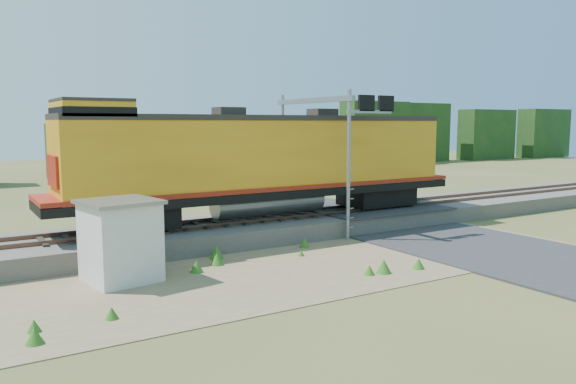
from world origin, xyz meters
TOP-DOWN VIEW (x-y plane):
  - ground at (0.00, 0.00)m, footprint 140.00×140.00m
  - ballast at (0.00, 6.00)m, footprint 70.00×5.00m
  - rails at (0.00, 6.00)m, footprint 70.00×1.54m
  - dirt_shoulder at (-2.00, 0.50)m, footprint 26.00×8.00m
  - road at (7.00, 0.74)m, footprint 7.00×66.00m
  - tree_line_north at (0.00, 38.00)m, footprint 130.00×3.00m
  - weed_clumps at (-3.50, 0.10)m, footprint 15.00×6.20m
  - locomotive at (0.49, 6.00)m, footprint 19.95×3.04m
  - shed at (-7.17, 1.90)m, footprint 2.63×2.63m
  - signal_gantry at (3.56, 5.35)m, footprint 2.64×6.20m

SIDE VIEW (x-z plane):
  - ground at x=0.00m, z-range 0.00..0.00m
  - weed_clumps at x=-3.50m, z-range -0.28..0.28m
  - dirt_shoulder at x=-2.00m, z-range 0.00..0.03m
  - road at x=7.00m, z-range -0.34..0.52m
  - ballast at x=0.00m, z-range 0.00..0.80m
  - rails at x=0.00m, z-range 0.80..0.96m
  - shed at x=-7.17m, z-range 0.02..2.74m
  - tree_line_north at x=0.00m, z-range -0.18..6.32m
  - locomotive at x=0.49m, z-range 0.93..6.07m
  - signal_gantry at x=3.56m, z-range 1.69..8.34m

